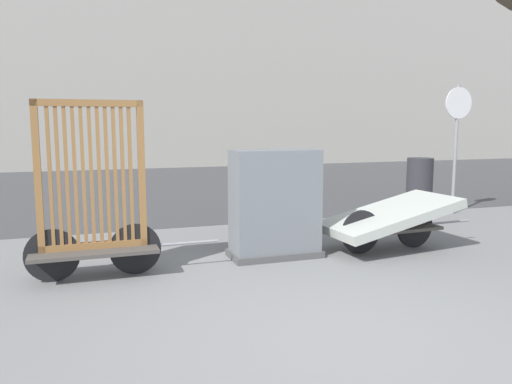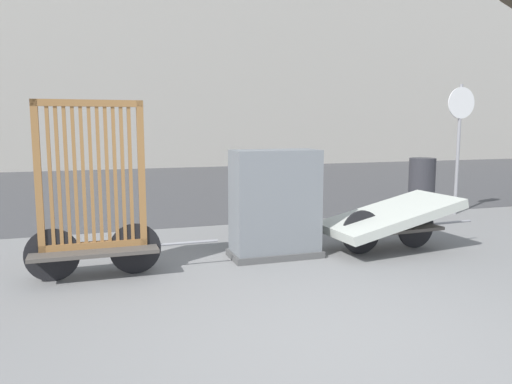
{
  "view_description": "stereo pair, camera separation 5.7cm",
  "coord_description": "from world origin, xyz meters",
  "px_view_note": "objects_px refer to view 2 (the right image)",
  "views": [
    {
      "loc": [
        -1.84,
        -3.24,
        1.63
      ],
      "look_at": [
        0.0,
        2.21,
        0.85
      ],
      "focal_mm": 35.0,
      "sensor_mm": 36.0,
      "label": 1
    },
    {
      "loc": [
        -1.79,
        -3.26,
        1.63
      ],
      "look_at": [
        0.0,
        2.21,
        0.85
      ],
      "focal_mm": 35.0,
      "sensor_mm": 36.0,
      "label": 2
    }
  ],
  "objects_px": {
    "bike_cart_with_mattress": "(390,218)",
    "utility_cabinet": "(275,207)",
    "bike_cart_with_bedframe": "(94,212)",
    "sign_post": "(459,130)",
    "trash_bin": "(422,178)"
  },
  "relations": [
    {
      "from": "bike_cart_with_bedframe",
      "to": "trash_bin",
      "type": "bearing_deg",
      "value": 18.74
    },
    {
      "from": "bike_cart_with_bedframe",
      "to": "utility_cabinet",
      "type": "distance_m",
      "value": 2.12
    },
    {
      "from": "bike_cart_with_mattress",
      "to": "sign_post",
      "type": "bearing_deg",
      "value": 32.87
    },
    {
      "from": "trash_bin",
      "to": "sign_post",
      "type": "height_order",
      "value": "sign_post"
    },
    {
      "from": "utility_cabinet",
      "to": "sign_post",
      "type": "relative_size",
      "value": 0.57
    },
    {
      "from": "bike_cart_with_mattress",
      "to": "sign_post",
      "type": "height_order",
      "value": "sign_post"
    },
    {
      "from": "bike_cart_with_bedframe",
      "to": "sign_post",
      "type": "xyz_separation_m",
      "value": [
        6.26,
        1.92,
        0.81
      ]
    },
    {
      "from": "bike_cart_with_mattress",
      "to": "utility_cabinet",
      "type": "relative_size",
      "value": 1.67
    },
    {
      "from": "bike_cart_with_mattress",
      "to": "utility_cabinet",
      "type": "height_order",
      "value": "utility_cabinet"
    },
    {
      "from": "bike_cart_with_bedframe",
      "to": "utility_cabinet",
      "type": "relative_size",
      "value": 1.55
    },
    {
      "from": "bike_cart_with_bedframe",
      "to": "bike_cart_with_mattress",
      "type": "bearing_deg",
      "value": -0.5
    },
    {
      "from": "trash_bin",
      "to": "sign_post",
      "type": "xyz_separation_m",
      "value": [
        0.74,
        -0.01,
        0.83
      ]
    },
    {
      "from": "sign_post",
      "to": "trash_bin",
      "type": "bearing_deg",
      "value": 179.35
    },
    {
      "from": "bike_cart_with_mattress",
      "to": "sign_post",
      "type": "relative_size",
      "value": 0.95
    },
    {
      "from": "bike_cart_with_mattress",
      "to": "trash_bin",
      "type": "height_order",
      "value": "trash_bin"
    }
  ]
}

